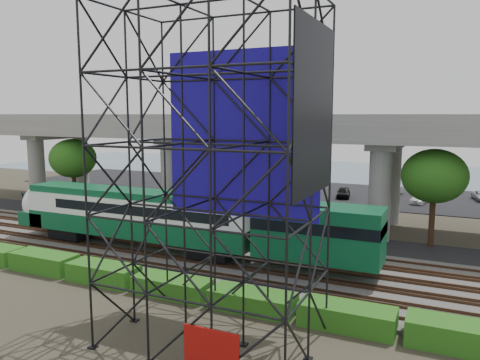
% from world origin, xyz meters
% --- Properties ---
extents(ground, '(140.00, 140.00, 0.00)m').
position_xyz_m(ground, '(0.00, 0.00, 0.00)').
color(ground, '#474233').
rests_on(ground, ground).
extents(ballast_bed, '(90.00, 12.00, 0.20)m').
position_xyz_m(ballast_bed, '(0.00, 2.00, 0.10)').
color(ballast_bed, slate).
rests_on(ballast_bed, ground).
extents(service_road, '(90.00, 5.00, 0.08)m').
position_xyz_m(service_road, '(0.00, 10.50, 0.04)').
color(service_road, black).
rests_on(service_road, ground).
extents(parking_lot, '(90.00, 18.00, 0.08)m').
position_xyz_m(parking_lot, '(0.00, 34.00, 0.04)').
color(parking_lot, black).
rests_on(parking_lot, ground).
extents(harbor_water, '(140.00, 40.00, 0.03)m').
position_xyz_m(harbor_water, '(0.00, 56.00, 0.01)').
color(harbor_water, '#455E71').
rests_on(harbor_water, ground).
extents(rail_tracks, '(90.00, 9.52, 0.16)m').
position_xyz_m(rail_tracks, '(0.00, 2.00, 0.28)').
color(rail_tracks, '#472D1E').
rests_on(rail_tracks, ballast_bed).
extents(commuter_train, '(29.30, 3.06, 4.30)m').
position_xyz_m(commuter_train, '(-4.10, 2.00, 2.88)').
color(commuter_train, black).
rests_on(commuter_train, rail_tracks).
extents(overpass, '(80.00, 12.00, 12.40)m').
position_xyz_m(overpass, '(-0.27, 16.00, 8.21)').
color(overpass, '#9E9B93').
rests_on(overpass, ground).
extents(scaffold_tower, '(9.36, 6.36, 15.00)m').
position_xyz_m(scaffold_tower, '(5.66, -7.98, 7.47)').
color(scaffold_tower, black).
rests_on(scaffold_tower, ground).
extents(hedge_strip, '(34.60, 1.80, 1.20)m').
position_xyz_m(hedge_strip, '(1.01, -4.30, 0.56)').
color(hedge_strip, '#225D15').
rests_on(hedge_strip, ground).
extents(trees, '(40.94, 16.94, 7.69)m').
position_xyz_m(trees, '(-4.67, 16.17, 5.57)').
color(trees, '#382314').
rests_on(trees, ground).
extents(suv, '(5.82, 3.29, 1.53)m').
position_xyz_m(suv, '(-19.58, 11.50, 0.85)').
color(suv, black).
rests_on(suv, service_road).
extents(parked_cars, '(37.38, 9.50, 1.31)m').
position_xyz_m(parked_cars, '(0.44, 33.38, 0.67)').
color(parked_cars, white).
rests_on(parked_cars, parking_lot).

